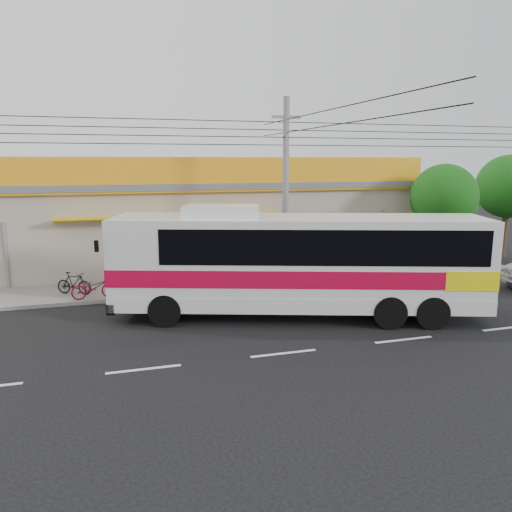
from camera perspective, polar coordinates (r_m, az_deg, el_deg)
The scene contains 10 objects.
ground at distance 17.08m, azimuth 0.34°, elevation -8.07°, with size 120.00×120.00×0.00m, color black.
sidewalk at distance 22.64m, azimuth -4.04°, elevation -3.14°, with size 30.00×3.20×0.15m, color gray.
lane_markings at distance 14.86m, azimuth 3.17°, elevation -11.07°, with size 50.00×0.12×0.01m, color silver, non-canonical shape.
storefront_building at distance 27.60m, azimuth -6.59°, elevation 4.04°, with size 22.60×9.20×5.70m.
coach_bus at distance 17.70m, azimuth 5.48°, elevation -0.27°, with size 13.20×6.62×4.00m.
motorbike_red at distance 20.78m, azimuth -18.04°, elevation -3.43°, with size 0.60×1.73×0.91m, color maroon.
motorbike_dark at distance 21.70m, azimuth -20.08°, elevation -2.95°, with size 0.43×1.53×0.92m, color black.
utility_pole at distance 20.93m, azimuth 3.47°, elevation 13.92°, with size 34.00×14.00×8.08m.
tree_near at distance 26.39m, azimuth 20.91°, elevation 6.05°, with size 3.26×3.26×5.40m.
tree_far at distance 31.80m, azimuth 27.09°, elevation 6.86°, with size 3.54×3.54×5.88m.
Camera 1 is at (-4.65, -15.47, 5.55)m, focal length 35.00 mm.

